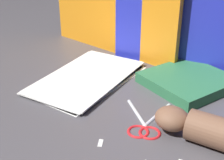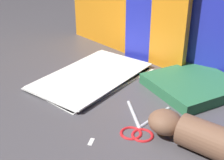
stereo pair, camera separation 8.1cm
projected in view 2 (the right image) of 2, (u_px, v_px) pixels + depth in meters
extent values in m
plane|color=#4C494F|center=(98.00, 103.00, 0.83)|extent=(6.00, 6.00, 0.00)
cube|color=white|center=(92.00, 78.00, 0.95)|extent=(0.23, 0.36, 0.00)
cube|color=white|center=(91.00, 77.00, 0.96)|extent=(0.22, 0.36, 0.00)
cube|color=white|center=(90.00, 76.00, 0.95)|extent=(0.22, 0.36, 0.00)
cube|color=white|center=(91.00, 76.00, 0.95)|extent=(0.23, 0.36, 0.00)
cube|color=white|center=(93.00, 75.00, 0.95)|extent=(0.22, 0.36, 0.00)
cube|color=#2D7247|center=(193.00, 84.00, 0.89)|extent=(0.29, 0.29, 0.03)
sphere|color=silver|center=(139.00, 126.00, 0.72)|extent=(0.01, 0.01, 0.01)
cylinder|color=silver|center=(134.00, 113.00, 0.77)|extent=(0.09, 0.09, 0.01)
torus|color=red|center=(143.00, 134.00, 0.70)|extent=(0.07, 0.07, 0.01)
cylinder|color=silver|center=(155.00, 116.00, 0.76)|extent=(0.02, 0.12, 0.01)
torus|color=red|center=(131.00, 132.00, 0.70)|extent=(0.06, 0.06, 0.01)
ellipsoid|color=brown|center=(165.00, 122.00, 0.68)|extent=(0.08, 0.07, 0.05)
cube|color=white|center=(91.00, 142.00, 0.68)|extent=(0.02, 0.03, 0.00)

